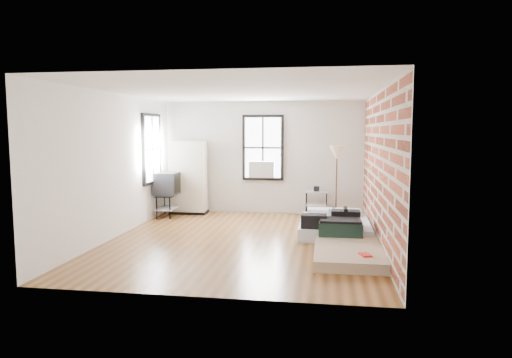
% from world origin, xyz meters
% --- Properties ---
extents(ground, '(6.00, 6.00, 0.00)m').
position_xyz_m(ground, '(0.00, 0.00, 0.00)').
color(ground, brown).
rests_on(ground, ground).
extents(room_shell, '(5.02, 6.02, 2.80)m').
position_xyz_m(room_shell, '(0.23, 0.36, 1.74)').
color(room_shell, silver).
rests_on(room_shell, ground).
extents(mattress_main, '(1.39, 1.89, 0.61)m').
position_xyz_m(mattress_main, '(1.74, 0.89, 0.17)').
color(mattress_main, white).
rests_on(mattress_main, ground).
extents(mattress_bare, '(1.12, 2.13, 0.46)m').
position_xyz_m(mattress_bare, '(1.92, -0.56, 0.14)').
color(mattress_bare, tan).
rests_on(mattress_bare, ground).
extents(wardrobe, '(0.94, 0.56, 1.82)m').
position_xyz_m(wardrobe, '(-1.84, 2.65, 0.91)').
color(wardrobe, black).
rests_on(wardrobe, ground).
extents(side_table, '(0.55, 0.44, 0.73)m').
position_xyz_m(side_table, '(1.35, 2.72, 0.50)').
color(side_table, black).
rests_on(side_table, ground).
extents(floor_lamp, '(0.37, 0.37, 1.73)m').
position_xyz_m(floor_lamp, '(1.81, 2.41, 1.49)').
color(floor_lamp, black).
rests_on(floor_lamp, ground).
extents(tv_stand, '(0.57, 0.78, 1.07)m').
position_xyz_m(tv_stand, '(-2.21, 2.09, 0.77)').
color(tv_stand, black).
rests_on(tv_stand, ground).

